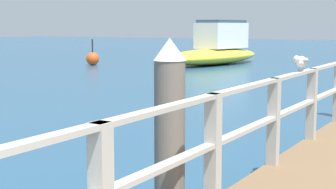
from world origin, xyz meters
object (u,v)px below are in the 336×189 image
seagull_foreground (301,61)px  boat_2 (216,50)px  dock_piling_near (170,147)px  channel_buoy (93,59)px

seagull_foreground → boat_2: boat_2 is taller
boat_2 → seagull_foreground: bearing=-52.6°
dock_piling_near → boat_2: boat_2 is taller
boat_2 → channel_buoy: 6.78m
dock_piling_near → channel_buoy: bearing=131.2°
seagull_foreground → channel_buoy: 21.73m
boat_2 → channel_buoy: size_ratio=5.78×
dock_piling_near → seagull_foreground: size_ratio=4.16×
seagull_foreground → boat_2: 21.73m
dock_piling_near → boat_2: 23.94m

